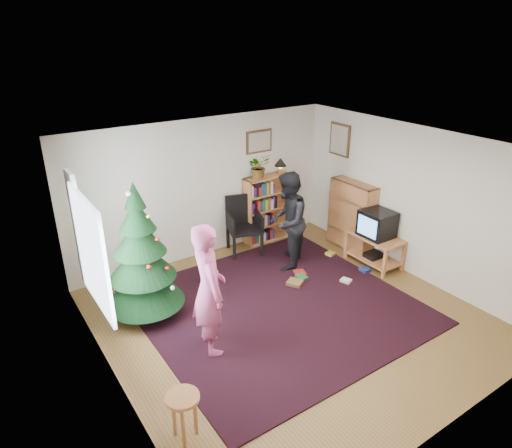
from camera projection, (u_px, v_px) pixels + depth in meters
floor at (289, 317)px, 6.66m from camera, size 5.00×5.00×0.00m
ceiling at (295, 149)px, 5.65m from camera, size 5.00×5.00×0.00m
wall_back at (204, 189)px, 8.05m from camera, size 5.00×0.02×2.50m
wall_front at (458, 335)px, 4.26m from camera, size 5.00×0.02×2.50m
wall_left at (108, 296)px, 4.87m from camera, size 0.02×5.00×2.50m
wall_right at (413, 202)px, 7.43m from camera, size 0.02×5.00×2.50m
rug at (277, 306)px, 6.88m from camera, size 3.80×3.60×0.02m
window_pane at (91, 253)px, 5.24m from camera, size 0.04×1.20×1.40m
curtain at (79, 231)px, 5.80m from camera, size 0.06×0.35×1.60m
picture_back at (259, 141)px, 8.34m from camera, size 0.55×0.03×0.42m
picture_right at (340, 140)px, 8.47m from camera, size 0.03×0.50×0.60m
christmas_tree at (142, 263)px, 6.38m from camera, size 1.13×1.13×2.05m
bookshelf_back at (267, 208)px, 8.81m from camera, size 0.95×0.30×1.30m
bookshelf_right at (352, 215)px, 8.46m from camera, size 0.30×0.95×1.30m
tv_stand at (374, 247)px, 8.00m from camera, size 0.53×0.95×0.55m
crt_tv at (377, 224)px, 7.81m from camera, size 0.49×0.53×0.46m
armchair at (241, 222)px, 8.41m from camera, size 0.73×0.74×1.05m
stool at (183, 406)px, 4.52m from camera, size 0.34×0.34×0.57m
person_standing at (209, 289)px, 5.67m from camera, size 0.55×0.72×1.78m
person_by_chair at (287, 221)px, 7.72m from camera, size 1.05×1.03×1.71m
potted_plant at (259, 166)px, 8.36m from camera, size 0.41×0.36×0.45m
table_lamp at (280, 163)px, 8.62m from camera, size 0.23×0.23×0.31m
floor_clutter at (323, 272)px, 7.77m from camera, size 1.47×1.06×0.08m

